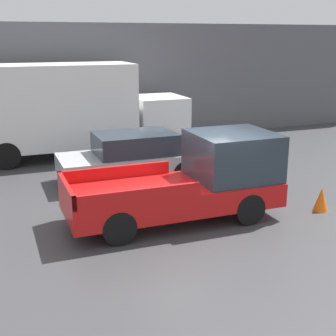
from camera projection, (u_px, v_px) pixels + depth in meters
name	position (u px, v px, depth m)	size (l,w,h in m)	color
ground_plane	(201.00, 218.00, 11.81)	(60.00, 60.00, 0.00)	#3D3D3F
building_wall	(105.00, 83.00, 19.97)	(28.00, 0.15, 4.98)	#56565B
pickup_truck	(195.00, 180.00, 11.64)	(5.25, 2.10, 2.10)	red
car	(133.00, 156.00, 14.71)	(4.52, 1.98, 1.52)	#B7BABF
delivery_truck	(59.00, 109.00, 17.29)	(8.90, 2.33, 3.46)	white
newspaper_box	(94.00, 130.00, 19.98)	(0.45, 0.40, 1.10)	gold
traffic_cone	(321.00, 199.00, 12.21)	(0.39, 0.39, 0.63)	orange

